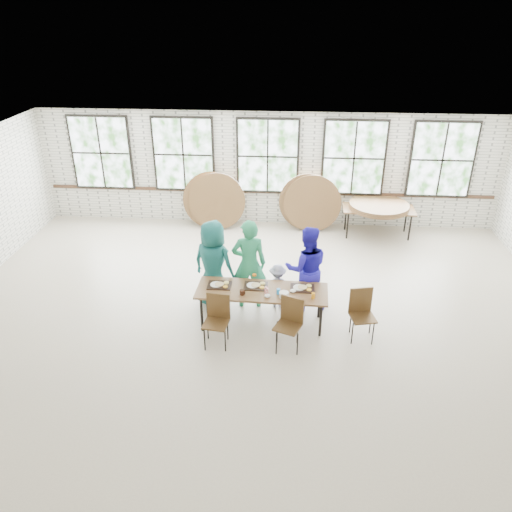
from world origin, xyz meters
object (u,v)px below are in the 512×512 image
at_px(chair_near_right, 290,319).
at_px(storage_table, 379,210).
at_px(dining_table, 262,292).
at_px(chair_near_left, 217,315).

relative_size(chair_near_right, storage_table, 0.52).
xyz_separation_m(dining_table, storage_table, (2.71, 4.23, -0.00)).
xyz_separation_m(chair_near_left, chair_near_right, (1.27, -0.01, 0.00)).
relative_size(dining_table, chair_near_right, 2.55).
bearing_deg(chair_near_right, dining_table, 151.92).
bearing_deg(chair_near_left, storage_table, 62.46).
xyz_separation_m(dining_table, chair_near_left, (-0.74, -0.61, -0.13)).
bearing_deg(chair_near_right, chair_near_left, -158.64).
xyz_separation_m(chair_near_right, storage_table, (2.19, 4.86, 0.13)).
height_order(dining_table, chair_near_right, chair_near_right).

